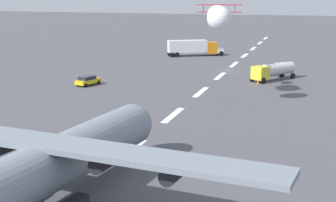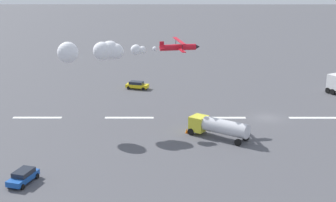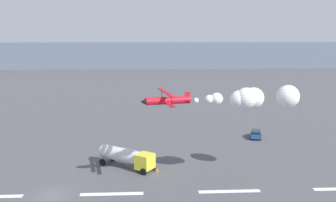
{
  "view_description": "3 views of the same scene",
  "coord_description": "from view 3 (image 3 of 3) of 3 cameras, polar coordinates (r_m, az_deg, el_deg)",
  "views": [
    {
      "loc": [
        96.18,
        17.02,
        15.27
      ],
      "look_at": [
        39.91,
        0.0,
        2.26
      ],
      "focal_mm": 54.01,
      "sensor_mm": 36.0,
      "label": 1
    },
    {
      "loc": [
        16.13,
        76.46,
        24.69
      ],
      "look_at": [
        16.29,
        0.57,
        3.01
      ],
      "focal_mm": 52.41,
      "sensor_mm": 36.0,
      "label": 2
    },
    {
      "loc": [
        12.19,
        -46.34,
        20.5
      ],
      "look_at": [
        14.75,
        1.02,
        11.76
      ],
      "focal_mm": 41.28,
      "sensor_mm": 36.0,
      "label": 3
    }
  ],
  "objects": [
    {
      "name": "airport_staff_sedan",
      "position": [
        76.43,
        12.83,
        -4.76
      ],
      "size": [
        3.0,
        4.67,
        1.52
      ],
      "color": "#194CA5",
      "rests_on": "ground"
    },
    {
      "name": "fuel_tanker_truck",
      "position": [
        58.99,
        -6.05,
        -8.16
      ],
      "size": [
        8.8,
        7.22,
        2.9
      ],
      "color": "yellow",
      "rests_on": "ground"
    },
    {
      "name": "runway_stripe_6",
      "position": [
        51.73,
        9.06,
        -13.04
      ],
      "size": [
        8.0,
        0.9,
        0.01
      ],
      "primitive_type": "cube",
      "color": "white",
      "rests_on": "ground"
    },
    {
      "name": "mountain_ridge_distant",
      "position": [
        212.64,
        -6.42,
        6.75
      ],
      "size": [
        396.0,
        16.0,
        14.12
      ],
      "primitive_type": "cube",
      "color": "slate",
      "rests_on": "ground"
    },
    {
      "name": "ground_plane",
      "position": [
        52.11,
        -16.81,
        -13.2
      ],
      "size": [
        440.0,
        440.0,
        0.0
      ],
      "primitive_type": "plane",
      "color": "#4C4C51",
      "rests_on": "ground"
    },
    {
      "name": "stunt_biplane_red",
      "position": [
        52.24,
        12.42,
        0.44
      ],
      "size": [
        21.58,
        8.5,
        3.14
      ],
      "color": "red"
    },
    {
      "name": "traffic_cone_far",
      "position": [
        57.49,
        -1.65,
        -10.06
      ],
      "size": [
        0.44,
        0.44,
        0.75
      ],
      "primitive_type": "cone",
      "color": "orange",
      "rests_on": "ground"
    },
    {
      "name": "runway_stripe_5",
      "position": [
        50.88,
        -8.29,
        -13.43
      ],
      "size": [
        8.0,
        0.9,
        0.01
      ],
      "primitive_type": "cube",
      "color": "white",
      "rests_on": "ground"
    }
  ]
}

